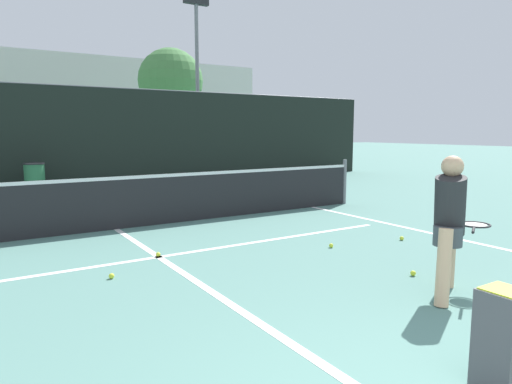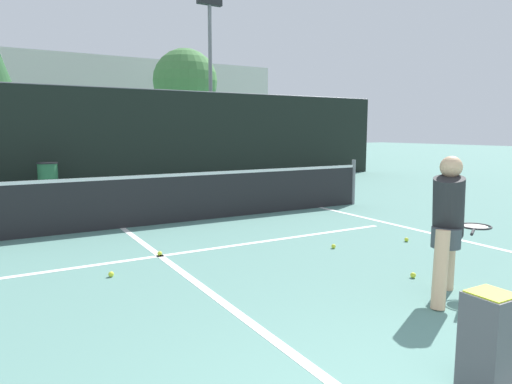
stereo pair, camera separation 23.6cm
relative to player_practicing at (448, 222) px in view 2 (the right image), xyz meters
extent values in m
cube|color=white|center=(-2.11, 3.05, -0.81)|extent=(8.25, 0.10, 0.01)
cube|color=white|center=(-2.11, 1.83, -0.81)|extent=(0.10, 6.75, 0.01)
cube|color=white|center=(2.40, 1.83, -0.81)|extent=(0.10, 7.75, 0.01)
cylinder|color=slate|center=(3.39, 5.20, -0.28)|extent=(0.09, 0.09, 1.07)
cube|color=#232326|center=(-2.11, 5.20, -0.34)|extent=(11.00, 0.02, 0.95)
cube|color=white|center=(-2.11, 5.20, 0.11)|extent=(11.00, 0.03, 0.06)
cube|color=black|center=(-2.11, 11.65, 0.72)|extent=(24.00, 0.06, 3.06)
cylinder|color=slate|center=(-2.11, 11.65, 2.27)|extent=(24.00, 0.04, 0.04)
cylinder|color=#DBAD84|center=(0.23, 0.14, -0.47)|extent=(0.14, 0.14, 0.69)
cylinder|color=#DBAD84|center=(-0.30, -0.17, -0.42)|extent=(0.28, 0.24, 0.80)
cylinder|color=#3F474C|center=(-0.05, -0.02, -0.16)|extent=(0.30, 0.30, 0.21)
cylinder|color=#262628|center=(0.01, 0.01, 0.15)|extent=(0.42, 0.38, 0.70)
sphere|color=#DBAD84|center=(0.04, 0.03, 0.57)|extent=(0.23, 0.23, 0.23)
cylinder|color=#262628|center=(0.25, -0.12, -0.11)|extent=(0.27, 0.18, 0.03)
torus|color=#262628|center=(0.51, 0.03, -0.11)|extent=(0.47, 0.47, 0.02)
cylinder|color=beige|center=(0.51, 0.03, -0.11)|extent=(0.36, 0.36, 0.01)
sphere|color=#D1E033|center=(0.28, 2.16, -0.78)|extent=(0.07, 0.07, 0.07)
sphere|color=#D1E033|center=(-2.11, 3.07, -0.78)|extent=(0.07, 0.07, 0.07)
sphere|color=#D1E033|center=(0.21, 0.60, -0.78)|extent=(0.07, 0.07, 0.07)
sphere|color=#D1E033|center=(1.56, 1.91, -0.78)|extent=(0.07, 0.07, 0.07)
sphere|color=#D1E033|center=(-2.92, 2.45, -0.78)|extent=(0.07, 0.07, 0.07)
cube|color=#4C4C51|center=(-1.31, -1.34, -0.46)|extent=(0.28, 0.28, 0.70)
cube|color=#D1E033|center=(-1.31, -1.34, -0.13)|extent=(0.25, 0.25, 0.06)
cylinder|color=#28603D|center=(-2.77, 10.82, -0.39)|extent=(0.53, 0.53, 0.85)
cylinder|color=black|center=(-2.77, 10.82, 0.05)|extent=(0.55, 0.55, 0.04)
cylinder|color=black|center=(-3.36, 15.84, -0.51)|extent=(0.18, 0.60, 0.60)
cylinder|color=black|center=(-3.36, 13.25, -0.51)|extent=(0.18, 0.60, 0.60)
cylinder|color=slate|center=(4.26, 15.31, 2.69)|extent=(0.16, 0.16, 7.01)
cube|color=#262628|center=(4.26, 15.31, 6.38)|extent=(1.10, 0.24, 0.36)
cylinder|color=brown|center=(5.55, 21.55, 0.81)|extent=(0.28, 0.28, 3.25)
sphere|color=#477F42|center=(5.55, 21.55, 3.69)|extent=(3.58, 3.58, 3.58)
cube|color=beige|center=(-2.11, 30.78, 2.61)|extent=(36.00, 2.40, 6.85)
camera|label=1|loc=(-4.27, -2.92, 0.94)|focal=32.00mm
camera|label=2|loc=(-4.07, -3.04, 0.94)|focal=32.00mm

